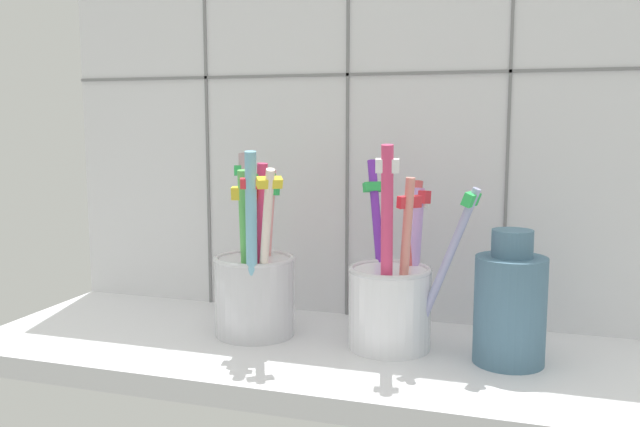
{
  "coord_description": "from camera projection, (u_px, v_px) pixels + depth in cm",
  "views": [
    {
      "loc": [
        18.95,
        -57.58,
        22.49
      ],
      "look_at": [
        0.0,
        1.64,
        14.05
      ],
      "focal_mm": 38.52,
      "sensor_mm": 36.0,
      "label": 1
    }
  ],
  "objects": [
    {
      "name": "toothbrush_cup_left",
      "position": [
        255.0,
        285.0,
        0.66
      ],
      "size": [
        8.76,
        11.4,
        17.92
      ],
      "color": "silver",
      "rests_on": "counter_slab"
    },
    {
      "name": "tile_wall_back",
      "position": [
        350.0,
        120.0,
        0.71
      ],
      "size": [
        64.0,
        2.2,
        45.0
      ],
      "color": "white",
      "rests_on": "ground"
    },
    {
      "name": "toothbrush_cup_right",
      "position": [
        392.0,
        297.0,
        0.62
      ],
      "size": [
        11.78,
        10.45,
        18.58
      ],
      "color": "white",
      "rests_on": "counter_slab"
    },
    {
      "name": "counter_slab",
      "position": [
        315.0,
        356.0,
        0.63
      ],
      "size": [
        64.0,
        22.0,
        2.0
      ],
      "primitive_type": "cube",
      "color": "silver",
      "rests_on": "ground"
    },
    {
      "name": "ceramic_vase",
      "position": [
        510.0,
        305.0,
        0.58
      ],
      "size": [
        6.01,
        6.01,
        11.47
      ],
      "color": "slate",
      "rests_on": "counter_slab"
    }
  ]
}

